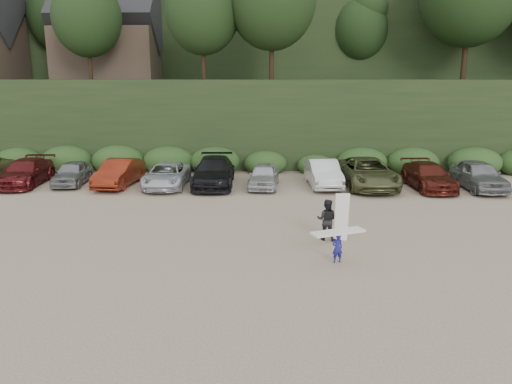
{
  "coord_description": "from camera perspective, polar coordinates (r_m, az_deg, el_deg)",
  "views": [
    {
      "loc": [
        1.56,
        -18.05,
        6.15
      ],
      "look_at": [
        0.78,
        3.0,
        1.3
      ],
      "focal_mm": 35.0,
      "sensor_mm": 36.0,
      "label": 1
    }
  ],
  "objects": [
    {
      "name": "child_surfer",
      "position": [
        17.12,
        9.31,
        -5.55
      ],
      "size": [
        1.92,
        1.23,
        1.12
      ],
      "color": "navy",
      "rests_on": "ground"
    },
    {
      "name": "adult_surfer",
      "position": [
        19.39,
        8.23,
        -3.12
      ],
      "size": [
        1.27,
        0.8,
        1.9
      ],
      "color": "black",
      "rests_on": "ground"
    },
    {
      "name": "ground",
      "position": [
        19.13,
        -2.69,
        -5.8
      ],
      "size": [
        120.0,
        120.0,
        0.0
      ],
      "primitive_type": "plane",
      "color": "tan",
      "rests_on": "ground"
    },
    {
      "name": "parked_cars",
      "position": [
        29.01,
        -7.37,
        2.14
      ],
      "size": [
        36.64,
        6.13,
        1.65
      ],
      "color": "#9D9EA2",
      "rests_on": "ground"
    },
    {
      "name": "hillside_backdrop",
      "position": [
        54.24,
        0.2,
        18.32
      ],
      "size": [
        90.0,
        41.5,
        28.0
      ],
      "color": "black",
      "rests_on": "ground"
    }
  ]
}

